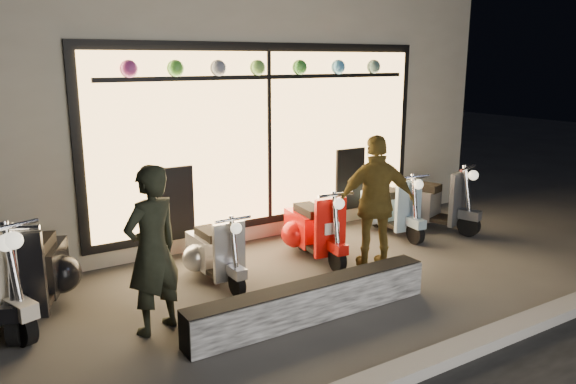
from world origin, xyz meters
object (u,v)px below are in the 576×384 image
at_px(scooter_red, 312,228).
at_px(woman, 376,203).
at_px(graffiti_barrier, 312,301).
at_px(man, 152,250).
at_px(scooter_silver, 213,251).

distance_m(scooter_red, woman, 1.05).
height_order(graffiti_barrier, scooter_red, scooter_red).
height_order(graffiti_barrier, woman, woman).
distance_m(man, woman, 3.00).
bearing_deg(scooter_red, man, -151.81).
relative_size(graffiti_barrier, woman, 1.63).
height_order(scooter_silver, woman, woman).
bearing_deg(woman, man, 27.31).
bearing_deg(graffiti_barrier, woman, 27.39).
relative_size(scooter_red, man, 0.81).
distance_m(graffiti_barrier, woman, 1.85).
distance_m(scooter_silver, man, 1.51).
distance_m(graffiti_barrier, scooter_silver, 1.63).
xyz_separation_m(scooter_silver, man, (-1.06, -0.95, 0.49)).
relative_size(scooter_silver, man, 0.72).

